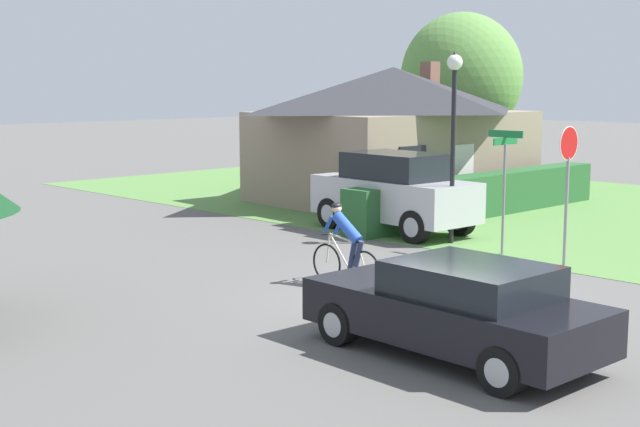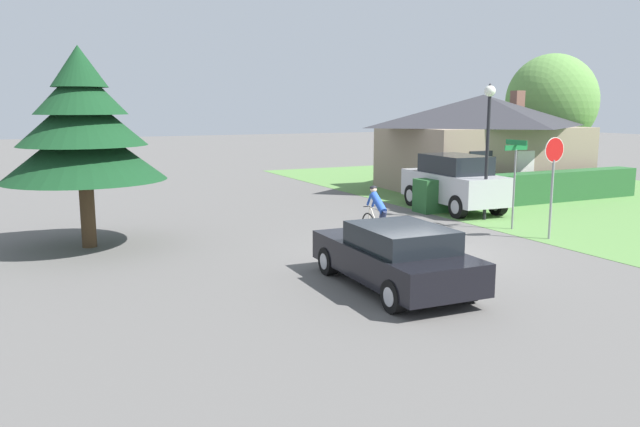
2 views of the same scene
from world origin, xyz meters
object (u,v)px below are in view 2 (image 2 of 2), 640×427
(deciduous_tree_right, at_px, (552,102))
(cottage_house, at_px, (482,141))
(street_lamp, at_px, (488,123))
(conifer_tall_near, at_px, (82,129))
(parked_suv_right, at_px, (454,183))
(cyclist, at_px, (378,215))
(street_name_sign, at_px, (515,168))
(stop_sign, at_px, (553,168))
(sedan_left_lane, at_px, (395,256))

(deciduous_tree_right, bearing_deg, cottage_house, -163.91)
(street_lamp, height_order, conifer_tall_near, conifer_tall_near)
(parked_suv_right, relative_size, deciduous_tree_right, 0.70)
(cyclist, relative_size, street_name_sign, 0.64)
(stop_sign, height_order, street_name_sign, stop_sign)
(sedan_left_lane, bearing_deg, street_name_sign, -58.60)
(sedan_left_lane, height_order, street_lamp, street_lamp)
(sedan_left_lane, distance_m, deciduous_tree_right, 23.17)
(stop_sign, distance_m, conifer_tall_near, 13.18)
(cyclist, height_order, street_lamp, street_lamp)
(sedan_left_lane, height_order, parked_suv_right, parked_suv_right)
(conifer_tall_near, bearing_deg, cottage_house, 15.39)
(cyclist, bearing_deg, sedan_left_lane, 153.79)
(cyclist, bearing_deg, street_lamp, -74.63)
(street_name_sign, relative_size, deciduous_tree_right, 0.43)
(stop_sign, relative_size, street_lamp, 0.65)
(cyclist, xyz_separation_m, conifer_tall_near, (-7.56, 2.83, 2.48))
(parked_suv_right, bearing_deg, cyclist, 125.85)
(sedan_left_lane, distance_m, stop_sign, 7.28)
(cyclist, relative_size, parked_suv_right, 0.39)
(sedan_left_lane, distance_m, street_name_sign, 7.98)
(stop_sign, bearing_deg, street_lamp, -97.66)
(parked_suv_right, bearing_deg, cottage_house, -45.23)
(deciduous_tree_right, bearing_deg, sedan_left_lane, -143.36)
(stop_sign, xyz_separation_m, conifer_tall_near, (-12.22, 4.80, 1.13))
(street_name_sign, xyz_separation_m, conifer_tall_near, (-12.32, 3.17, 1.29))
(cyclist, xyz_separation_m, deciduous_tree_right, (16.28, 9.47, 3.33))
(cottage_house, height_order, cyclist, cottage_house)
(street_lamp, height_order, deciduous_tree_right, deciduous_tree_right)
(street_lamp, relative_size, conifer_tall_near, 0.85)
(parked_suv_right, distance_m, deciduous_tree_right, 12.84)
(sedan_left_lane, xyz_separation_m, deciduous_tree_right, (18.39, 13.68, 3.40))
(conifer_tall_near, bearing_deg, stop_sign, -21.43)
(cottage_house, xyz_separation_m, stop_sign, (-5.59, -9.70, -0.16))
(cottage_house, distance_m, street_name_sign, 9.77)
(cottage_house, xyz_separation_m, deciduous_tree_right, (6.02, 1.74, 1.83))
(deciduous_tree_right, bearing_deg, cyclist, -149.81)
(parked_suv_right, relative_size, stop_sign, 1.54)
(sedan_left_lane, bearing_deg, cottage_house, -43.97)
(sedan_left_lane, relative_size, conifer_tall_near, 0.81)
(parked_suv_right, xyz_separation_m, conifer_tall_near, (-12.92, -0.59, 2.19))
(sedan_left_lane, distance_m, street_lamp, 9.46)
(stop_sign, distance_m, street_lamp, 3.56)
(cyclist, xyz_separation_m, parked_suv_right, (5.36, 3.42, 0.29))
(cyclist, bearing_deg, parked_suv_right, -57.02)
(cottage_house, bearing_deg, street_lamp, -125.58)
(sedan_left_lane, xyz_separation_m, parked_suv_right, (7.48, 7.63, 0.35))
(parked_suv_right, bearing_deg, stop_sign, 175.94)
(parked_suv_right, bearing_deg, conifer_tall_near, 95.95)
(cottage_house, xyz_separation_m, conifer_tall_near, (-17.81, -4.90, 0.97))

